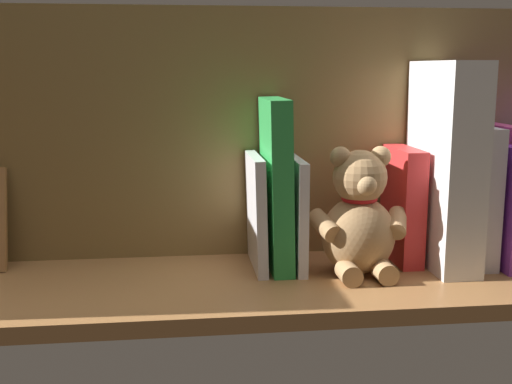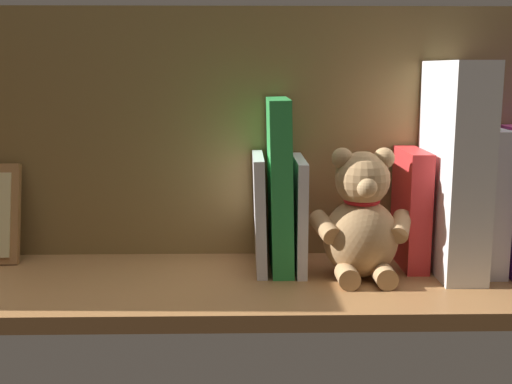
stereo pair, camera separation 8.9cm
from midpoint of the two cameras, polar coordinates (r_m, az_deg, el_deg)
The scene contains 11 objects.
ground_plane at distance 92.71cm, azimuth -2.79°, elevation -8.07°, with size 110.30×29.37×2.20cm, color #9E6B3D.
shelf_back_panel at distance 100.64cm, azimuth -3.42°, elevation 5.10°, with size 110.30×1.50×37.81cm, color olive.
book_3 at distance 104.44cm, azimuth 18.67°, elevation -0.09°, with size 2.21×12.86×20.33cm, color #B23F72.
book_4 at distance 102.25cm, azimuth 17.63°, elevation -0.93°, with size 1.81×15.75×17.98cm, color purple.
book_5 at distance 101.48cm, azimuth 15.92°, elevation -0.19°, with size 3.05×14.19×20.50cm, color silver.
dictionary_thick_white at distance 97.51cm, azimuth 13.65°, elevation 2.26°, with size 5.78×16.92×29.81cm, color silver.
book_6 at distance 99.48cm, azimuth 10.17°, elevation -1.14°, with size 3.20×11.71×17.17cm, color red.
teddy_bear at distance 92.33cm, azimuth 6.23°, elevation -2.32°, with size 14.77×11.54×18.20cm.
book_7 at distance 95.21cm, azimuth 0.77°, elevation -1.83°, with size 1.41×13.48×16.11cm, color silver.
book_8 at distance 94.12cm, azimuth -0.95°, elevation 0.66°, with size 2.99×13.31×24.60cm, color green.
book_9 at distance 94.75cm, azimuth -2.68°, elevation -1.78°, with size 1.47×13.14×16.52cm, color silver.
Camera 1 is at (10.69, 87.20, 28.85)cm, focal length 45.89 mm.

